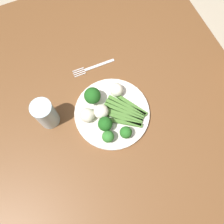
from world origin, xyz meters
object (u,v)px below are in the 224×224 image
object	(u,v)px
cauliflower_right	(117,90)
asparagus_bundle	(124,112)
broccoli_left	(126,132)
fork	(93,67)
dining_table	(99,114)
plate	(112,113)
cauliflower_near_fork	(101,111)
water_glass	(46,114)
broccoli_back_right	(108,137)
cauliflower_front_left	(87,115)
broccoli_outer_edge	(92,96)
broccoli_front	(105,124)

from	to	relation	value
cauliflower_right	asparagus_bundle	bearing A→B (deg)	175.52
asparagus_bundle	broccoli_left	size ratio (longest dim) A/B	3.22
broccoli_left	fork	size ratio (longest dim) A/B	0.30
dining_table	plate	world-z (taller)	plate
asparagus_bundle	plate	bearing A→B (deg)	22.00
asparagus_bundle	cauliflower_right	xyz separation A→B (m)	(0.08, -0.01, 0.02)
broccoli_left	cauliflower_near_fork	bearing A→B (deg)	24.03
cauliflower_near_fork	water_glass	size ratio (longest dim) A/B	0.41
broccoli_back_right	cauliflower_front_left	xyz separation A→B (m)	(0.10, 0.04, -0.00)
cauliflower_front_left	fork	xyz separation A→B (m)	(0.18, -0.09, -0.04)
broccoli_outer_edge	broccoli_back_right	size ratio (longest dim) A/B	1.43
broccoli_outer_edge	cauliflower_near_fork	xyz separation A→B (m)	(-0.06, -0.01, -0.02)
broccoli_back_right	fork	size ratio (longest dim) A/B	0.30
plate	broccoli_outer_edge	distance (m)	0.09
cauliflower_right	cauliflower_near_fork	distance (m)	0.10
cauliflower_right	cauliflower_front_left	world-z (taller)	cauliflower_front_left
broccoli_front	broccoli_outer_edge	xyz separation A→B (m)	(0.11, 0.00, 0.01)
dining_table	plate	xyz separation A→B (m)	(-0.05, -0.04, 0.11)
cauliflower_right	cauliflower_near_fork	bearing A→B (deg)	123.78
plate	cauliflower_right	xyz separation A→B (m)	(0.06, -0.04, 0.03)
plate	broccoli_left	distance (m)	0.10
asparagus_bundle	water_glass	world-z (taller)	water_glass
dining_table	cauliflower_near_fork	xyz separation A→B (m)	(-0.04, -0.00, 0.14)
cauliflower_near_fork	broccoli_back_right	bearing A→B (deg)	171.28
fork	broccoli_front	bearing A→B (deg)	79.23
plate	cauliflower_front_left	xyz separation A→B (m)	(0.02, 0.08, 0.03)
cauliflower_right	water_glass	world-z (taller)	water_glass
broccoli_left	water_glass	world-z (taller)	water_glass
broccoli_front	asparagus_bundle	bearing A→B (deg)	-75.32
fork	cauliflower_front_left	bearing A→B (deg)	64.22
plate	broccoli_left	size ratio (longest dim) A/B	5.26
cauliflower_right	water_glass	xyz separation A→B (m)	(0.00, 0.25, 0.02)
dining_table	broccoli_front	distance (m)	0.17
plate	broccoli_front	world-z (taller)	broccoli_front
broccoli_left	water_glass	bearing A→B (deg)	54.10
plate	cauliflower_near_fork	distance (m)	0.05
fork	cauliflower_near_fork	bearing A→B (deg)	78.10
asparagus_bundle	broccoli_back_right	size ratio (longest dim) A/B	3.26
asparagus_bundle	broccoli_front	distance (m)	0.09
dining_table	cauliflower_right	bearing A→B (deg)	-81.10
broccoli_outer_edge	broccoli_left	world-z (taller)	broccoli_outer_edge
asparagus_bundle	broccoli_left	bearing A→B (deg)	115.30
broccoli_outer_edge	cauliflower_front_left	bearing A→B (deg)	141.55
dining_table	plate	bearing A→B (deg)	-144.91
asparagus_bundle	broccoli_left	xyz separation A→B (m)	(-0.07, 0.03, 0.02)
broccoli_back_right	cauliflower_near_fork	world-z (taller)	cauliflower_near_fork
broccoli_front	cauliflower_near_fork	world-z (taller)	broccoli_front
broccoli_outer_edge	broccoli_left	size ratio (longest dim) A/B	1.41
broccoli_left	fork	bearing A→B (deg)	0.22
cauliflower_front_left	water_glass	world-z (taller)	water_glass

